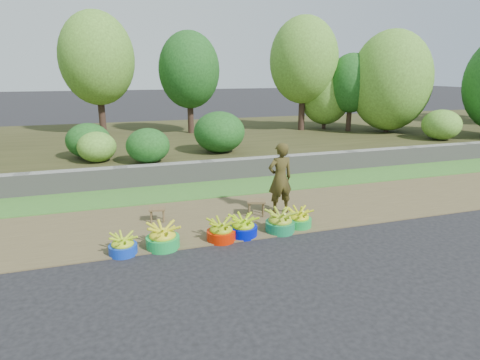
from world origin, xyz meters
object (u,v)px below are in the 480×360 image
object	(u,v)px
basin_f	(299,219)
stool_right	(256,203)
basin_a	(123,245)
basin_c	(221,231)
basin_d	(243,227)
vendor_woman	(280,178)
basin_b	(163,237)
stool_left	(157,211)
basin_e	(280,222)

from	to	relation	value
basin_f	stool_right	xyz separation A→B (m)	(-0.56, 0.81, 0.11)
basin_a	basin_c	size ratio (longest dim) A/B	0.90
basin_a	stool_right	world-z (taller)	stool_right
basin_d	vendor_woman	size ratio (longest dim) A/B	0.35
basin_b	basin_d	size ratio (longest dim) A/B	1.09
basin_d	vendor_woman	distance (m)	1.53
basin_c	stool_right	distance (m)	1.39
basin_b	vendor_woman	world-z (taller)	vendor_woman
basin_b	basin_f	distance (m)	2.59
stool_left	stool_right	distance (m)	1.99
basin_d	basin_e	world-z (taller)	basin_e
basin_b	basin_e	xyz separation A→B (m)	(2.16, 0.04, -0.00)
stool_left	basin_e	bearing A→B (deg)	-29.42
basin_d	basin_f	size ratio (longest dim) A/B	1.04
basin_a	basin_e	size ratio (longest dim) A/B	0.83
basin_d	vendor_woman	xyz separation A→B (m)	(1.10, 0.90, 0.59)
basin_c	basin_f	world-z (taller)	basin_c
basin_c	basin_e	world-z (taller)	basin_e
basin_e	stool_left	bearing A→B (deg)	150.58
basin_a	stool_right	bearing A→B (deg)	20.39
basin_a	stool_right	xyz separation A→B (m)	(2.67, 0.99, 0.13)
basin_b	stool_right	xyz separation A→B (m)	(2.02, 0.95, 0.09)
stool_right	basin_b	bearing A→B (deg)	-154.85
basin_a	basin_c	bearing A→B (deg)	1.43
vendor_woman	basin_a	bearing A→B (deg)	13.50
basin_c	stool_left	bearing A→B (deg)	127.90
basin_a	stool_left	xyz separation A→B (m)	(0.71, 1.27, 0.09)
basin_e	basin_f	size ratio (longest dim) A/B	1.11
basin_b	vendor_woman	distance (m)	2.77
basin_b	basin_c	xyz separation A→B (m)	(1.02, -0.00, -0.02)
basin_a	basin_e	xyz separation A→B (m)	(2.81, 0.09, 0.03)
basin_e	stool_left	distance (m)	2.41
basin_c	basin_f	size ratio (longest dim) A/B	1.03
vendor_woman	basin_b	bearing A→B (deg)	16.73
basin_c	basin_b	bearing A→B (deg)	179.91
basin_e	basin_c	bearing A→B (deg)	-177.69
basin_e	vendor_woman	size ratio (longest dim) A/B	0.37
basin_e	stool_right	bearing A→B (deg)	98.57
basin_b	vendor_woman	bearing A→B (deg)	20.66
basin_a	vendor_woman	distance (m)	3.40
basin_d	stool_right	size ratio (longest dim) A/B	1.17
basin_b	vendor_woman	size ratio (longest dim) A/B	0.38
basin_c	vendor_woman	distance (m)	1.90
stool_left	stool_right	size ratio (longest dim) A/B	0.79
basin_f	basin_d	bearing A→B (deg)	-175.89
stool_right	vendor_woman	bearing A→B (deg)	0.88
basin_a	stool_left	bearing A→B (deg)	61.03
basin_f	stool_right	distance (m)	0.99
basin_b	basin_d	distance (m)	1.44
basin_a	vendor_woman	size ratio (longest dim) A/B	0.31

